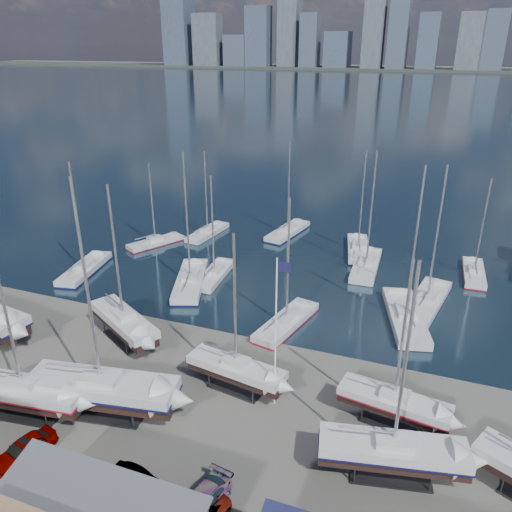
% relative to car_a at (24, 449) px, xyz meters
% --- Properties ---
extents(ground, '(1400.00, 1400.00, 0.00)m').
position_rel_car_a_xyz_m(ground, '(9.32, 10.31, -0.78)').
color(ground, '#605E59').
rests_on(ground, ground).
extents(water, '(1400.00, 600.00, 0.40)m').
position_rel_car_a_xyz_m(water, '(9.32, 320.31, -0.93)').
color(water, '#192C3A').
rests_on(water, ground).
extents(far_shore, '(1400.00, 80.00, 2.20)m').
position_rel_car_a_xyz_m(far_shore, '(9.32, 580.31, 0.32)').
color(far_shore, '#2D332D').
rests_on(far_shore, ground).
extents(skyline, '(639.14, 43.80, 107.69)m').
position_rel_car_a_xyz_m(skyline, '(1.48, 574.07, 38.31)').
color(skyline, '#475166').
rests_on(skyline, far_shore).
extents(sailboat_cradle_1, '(10.43, 4.13, 16.37)m').
position_rel_car_a_xyz_m(sailboat_cradle_1, '(-3.27, 3.68, 1.31)').
color(sailboat_cradle_1, '#2D2D33').
rests_on(sailboat_cradle_1, ground).
extents(sailboat_cradle_2, '(9.78, 7.12, 15.84)m').
position_rel_car_a_xyz_m(sailboat_cradle_2, '(-2.19, 15.59, 1.29)').
color(sailboat_cradle_2, '#2D2D33').
rests_on(sailboat_cradle_2, ground).
extents(sailboat_cradle_3, '(12.46, 5.38, 19.23)m').
position_rel_car_a_xyz_m(sailboat_cradle_3, '(2.37, 6.01, 1.46)').
color(sailboat_cradle_3, '#2D2D33').
rests_on(sailboat_cradle_3, ground).
extents(sailboat_cradle_4, '(8.86, 3.72, 14.18)m').
position_rel_car_a_xyz_m(sailboat_cradle_4, '(11.09, 12.39, 1.20)').
color(sailboat_cradle_4, '#2D2D33').
rests_on(sailboat_cradle_4, ground).
extents(sailboat_cradle_5, '(10.26, 4.73, 16.00)m').
position_rel_car_a_xyz_m(sailboat_cradle_5, '(24.45, 7.54, 1.29)').
color(sailboat_cradle_5, '#2D2D33').
rests_on(sailboat_cradle_5, ground).
extents(sailboat_cradle_6, '(8.77, 3.65, 13.92)m').
position_rel_car_a_xyz_m(sailboat_cradle_6, '(23.97, 12.74, 1.19)').
color(sailboat_cradle_6, '#2D2D33').
rests_on(sailboat_cradle_6, ground).
extents(sailboat_moored_0, '(4.54, 10.40, 15.04)m').
position_rel_car_a_xyz_m(sailboat_moored_0, '(-16.21, 27.22, -0.47)').
color(sailboat_moored_0, black).
rests_on(sailboat_moored_0, water).
extents(sailboat_moored_1, '(6.09, 8.55, 12.62)m').
position_rel_car_a_xyz_m(sailboat_moored_1, '(-12.69, 38.64, -0.47)').
color(sailboat_moored_1, black).
rests_on(sailboat_moored_1, water).
extents(sailboat_moored_2, '(3.53, 9.15, 13.46)m').
position_rel_car_a_xyz_m(sailboat_moored_2, '(-7.32, 45.00, -0.46)').
color(sailboat_moored_2, black).
rests_on(sailboat_moored_2, water).
extents(sailboat_moored_3, '(6.89, 11.79, 17.03)m').
position_rel_car_a_xyz_m(sailboat_moored_3, '(-1.80, 28.74, -0.47)').
color(sailboat_moored_3, black).
rests_on(sailboat_moored_3, water).
extents(sailboat_moored_4, '(3.18, 9.23, 13.70)m').
position_rel_car_a_xyz_m(sailboat_moored_4, '(0.10, 31.54, -0.46)').
color(sailboat_moored_4, black).
rests_on(sailboat_moored_4, water).
extents(sailboat_moored_5, '(4.65, 10.34, 14.94)m').
position_rel_car_a_xyz_m(sailboat_moored_5, '(4.10, 49.65, -0.47)').
color(sailboat_moored_5, black).
rests_on(sailboat_moored_5, water).
extents(sailboat_moored_6, '(4.74, 10.06, 14.51)m').
position_rel_car_a_xyz_m(sailboat_moored_6, '(12.02, 23.67, -0.47)').
color(sailboat_moored_6, black).
rests_on(sailboat_moored_6, water).
extents(sailboat_moored_7, '(3.40, 10.81, 16.17)m').
position_rel_car_a_xyz_m(sailboat_moored_7, '(17.48, 40.99, -0.46)').
color(sailboat_moored_7, black).
rests_on(sailboat_moored_7, water).
extents(sailboat_moored_8, '(4.81, 10.48, 15.13)m').
position_rel_car_a_xyz_m(sailboat_moored_8, '(15.48, 46.30, -0.47)').
color(sailboat_moored_8, black).
rests_on(sailboat_moored_8, water).
extents(sailboat_moored_9, '(6.11, 12.05, 17.52)m').
position_rel_car_a_xyz_m(sailboat_moored_9, '(23.50, 29.00, -0.45)').
color(sailboat_moored_9, black).
rests_on(sailboat_moored_9, water).
extents(sailboat_moored_10, '(5.21, 11.59, 16.74)m').
position_rel_car_a_xyz_m(sailboat_moored_10, '(25.44, 33.41, -0.47)').
color(sailboat_moored_10, black).
rests_on(sailboat_moored_10, water).
extents(sailboat_moored_11, '(2.73, 8.92, 13.23)m').
position_rel_car_a_xyz_m(sailboat_moored_11, '(30.58, 43.59, -0.47)').
color(sailboat_moored_11, black).
rests_on(sailboat_moored_11, water).
extents(car_a, '(2.93, 4.89, 1.56)m').
position_rel_car_a_xyz_m(car_a, '(0.00, 0.00, 0.00)').
color(car_a, gray).
rests_on(car_a, ground).
extents(car_b, '(4.26, 1.95, 1.36)m').
position_rel_car_a_xyz_m(car_b, '(8.96, 0.43, -0.10)').
color(car_b, gray).
rests_on(car_b, ground).
extents(car_d, '(2.84, 5.37, 1.48)m').
position_rel_car_a_xyz_m(car_d, '(13.72, 0.30, -0.04)').
color(car_d, gray).
rests_on(car_d, ground).
extents(flagpole, '(1.14, 0.12, 12.98)m').
position_rel_car_a_xyz_m(flagpole, '(14.83, 11.73, 6.76)').
color(flagpole, white).
rests_on(flagpole, ground).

